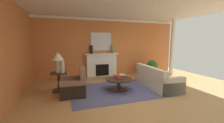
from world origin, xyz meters
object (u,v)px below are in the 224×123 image
(table_lamp, at_px, (58,58))
(vase_mantel_right, at_px, (112,49))
(coffee_table, at_px, (119,82))
(potted_plant, at_px, (152,66))
(fireplace, at_px, (102,65))
(mantel_mirror, at_px, (101,42))
(armchair_near_window, at_px, (74,87))
(side_table, at_px, (59,80))
(vase_mantel_left, at_px, (91,50))
(vase_on_side_table, at_px, (63,67))
(sofa, at_px, (156,80))
(vase_tall_corner, at_px, (139,69))

(table_lamp, bearing_deg, vase_mantel_right, 33.92)
(coffee_table, distance_m, potted_plant, 3.17)
(fireplace, distance_m, mantel_mirror, 1.27)
(armchair_near_window, distance_m, coffee_table, 1.62)
(table_lamp, height_order, vase_mantel_right, vase_mantel_right)
(mantel_mirror, height_order, side_table, mantel_mirror)
(coffee_table, bearing_deg, vase_mantel_left, 103.76)
(vase_mantel_right, relative_size, potted_plant, 0.54)
(vase_on_side_table, relative_size, potted_plant, 0.52)
(sofa, bearing_deg, vase_mantel_right, 112.91)
(vase_mantel_right, bearing_deg, armchair_near_window, -131.32)
(sofa, height_order, vase_on_side_table, vase_on_side_table)
(mantel_mirror, height_order, vase_mantel_left, mantel_mirror)
(armchair_near_window, bearing_deg, mantel_mirror, 58.63)
(side_table, bearing_deg, vase_tall_corner, 20.18)
(side_table, relative_size, potted_plant, 0.84)
(sofa, bearing_deg, vase_tall_corner, 78.58)
(fireplace, height_order, coffee_table, fireplace)
(vase_tall_corner, relative_size, vase_mantel_left, 1.43)
(mantel_mirror, xyz_separation_m, potted_plant, (2.66, -0.81, -1.34))
(vase_mantel_left, height_order, potted_plant, vase_mantel_left)
(mantel_mirror, distance_m, table_lamp, 2.92)
(vase_mantel_left, bearing_deg, coffee_table, -76.24)
(vase_mantel_left, bearing_deg, table_lamp, -130.95)
(coffee_table, relative_size, vase_on_side_table, 2.32)
(fireplace, bearing_deg, coffee_table, -89.11)
(vase_mantel_right, bearing_deg, coffee_table, -102.04)
(coffee_table, height_order, side_table, side_table)
(mantel_mirror, height_order, armchair_near_window, mantel_mirror)
(armchair_near_window, bearing_deg, side_table, 128.16)
(fireplace, relative_size, coffee_table, 1.80)
(sofa, distance_m, table_lamp, 3.88)
(sofa, distance_m, armchair_near_window, 3.19)
(mantel_mirror, distance_m, armchair_near_window, 3.40)
(side_table, relative_size, vase_on_side_table, 1.63)
(armchair_near_window, xyz_separation_m, coffee_table, (1.62, 0.02, 0.03))
(mantel_mirror, bearing_deg, sofa, -58.96)
(mantel_mirror, relative_size, vase_on_side_table, 2.57)
(sofa, distance_m, vase_on_side_table, 3.65)
(vase_mantel_right, xyz_separation_m, vase_mantel_left, (-1.10, 0.00, -0.01))
(sofa, height_order, vase_tall_corner, sofa)
(vase_mantel_left, bearing_deg, potted_plant, -11.19)
(potted_plant, bearing_deg, vase_on_side_table, -164.68)
(potted_plant, bearing_deg, armchair_near_window, -157.13)
(sofa, xyz_separation_m, vase_mantel_right, (-1.06, 2.50, 1.15))
(fireplace, relative_size, potted_plant, 2.16)
(sofa, xyz_separation_m, vase_tall_corner, (0.45, 2.25, 0.01))
(side_table, distance_m, vase_on_side_table, 0.55)
(fireplace, height_order, armchair_near_window, fireplace)
(vase_on_side_table, bearing_deg, vase_tall_corner, 22.36)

